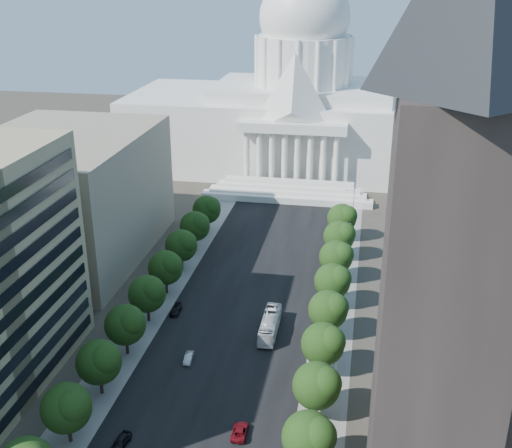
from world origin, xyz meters
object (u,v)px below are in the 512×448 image
Objects in this scene: car_red at (240,431)px; city_bus at (270,325)px; car_dark_a at (121,442)px; car_dark_b at (176,310)px; car_silver at (189,358)px.

city_bus reaches higher than car_red.
car_dark_a is 39.73m from car_dark_b.
city_bus is at bearing 38.60° from car_silver.
city_bus reaches higher than car_dark_a.
car_red is (17.08, 5.53, -0.07)m from car_dark_a.
city_bus is (20.37, -4.17, 1.12)m from car_dark_b.
car_silver is 17.88m from city_bus.
city_bus is (16.98, 35.41, 1.02)m from car_dark_a.
car_dark_b is 20.82m from city_bus.
car_dark_a is at bearing -116.27° from city_bus.
car_red is 29.90m from city_bus.
car_dark_b is at bearing 102.04° from car_dark_a.
city_bus is (13.04, 12.18, 1.13)m from car_silver.
car_dark_a is 1.13× the size of car_silver.
city_bus is (-0.10, 29.88, 1.09)m from car_red.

